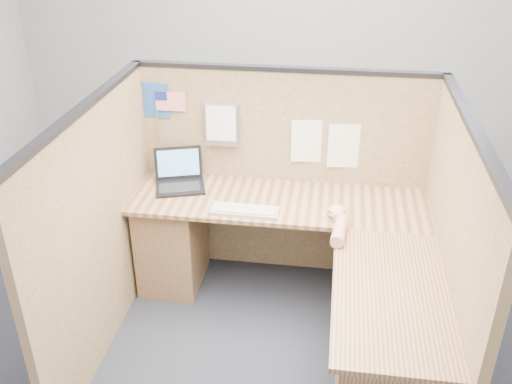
% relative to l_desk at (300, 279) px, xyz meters
% --- Properties ---
extents(floor, '(5.00, 5.00, 0.00)m').
position_rel_l_desk_xyz_m(floor, '(-0.18, -0.29, -0.39)').
color(floor, '#1F232C').
rests_on(floor, ground).
extents(wall_back, '(5.00, 0.00, 5.00)m').
position_rel_l_desk_xyz_m(wall_back, '(-0.18, 1.96, 1.01)').
color(wall_back, gray).
rests_on(wall_back, floor).
extents(cubicle_partitions, '(2.06, 1.83, 1.53)m').
position_rel_l_desk_xyz_m(cubicle_partitions, '(-0.18, 0.14, 0.38)').
color(cubicle_partitions, brown).
rests_on(cubicle_partitions, floor).
extents(l_desk, '(1.95, 1.75, 0.73)m').
position_rel_l_desk_xyz_m(l_desk, '(0.00, 0.00, 0.00)').
color(l_desk, brown).
rests_on(l_desk, floor).
extents(laptop, '(0.38, 0.40, 0.24)m').
position_rel_l_desk_xyz_m(laptop, '(-0.87, 0.52, 0.40)').
color(laptop, black).
rests_on(laptop, l_desk).
extents(keyboard, '(0.43, 0.15, 0.03)m').
position_rel_l_desk_xyz_m(keyboard, '(-0.38, 0.20, 0.35)').
color(keyboard, gray).
rests_on(keyboard, l_desk).
extents(mouse, '(0.13, 0.09, 0.05)m').
position_rel_l_desk_xyz_m(mouse, '(0.20, 0.23, 0.36)').
color(mouse, silver).
rests_on(mouse, l_desk).
extents(hand_forearm, '(0.12, 0.42, 0.09)m').
position_rel_l_desk_xyz_m(hand_forearm, '(0.21, 0.07, 0.38)').
color(hand_forearm, tan).
rests_on(hand_forearm, l_desk).
extents(blue_poster, '(0.18, 0.01, 0.25)m').
position_rel_l_desk_xyz_m(blue_poster, '(-1.06, 0.68, 0.88)').
color(blue_poster, '#22519E').
rests_on(blue_poster, cubicle_partitions).
extents(american_flag, '(0.21, 0.01, 0.36)m').
position_rel_l_desk_xyz_m(american_flag, '(-0.98, 0.67, 0.87)').
color(american_flag, olive).
rests_on(american_flag, cubicle_partitions).
extents(file_holder, '(0.23, 0.05, 0.29)m').
position_rel_l_desk_xyz_m(file_holder, '(-0.61, 0.66, 0.74)').
color(file_holder, slate).
rests_on(file_holder, cubicle_partitions).
extents(paper_left, '(0.24, 0.03, 0.30)m').
position_rel_l_desk_xyz_m(paper_left, '(-0.02, 0.68, 0.64)').
color(paper_left, white).
rests_on(paper_left, cubicle_partitions).
extents(paper_right, '(0.25, 0.03, 0.31)m').
position_rel_l_desk_xyz_m(paper_right, '(0.23, 0.68, 0.62)').
color(paper_right, white).
rests_on(paper_right, cubicle_partitions).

